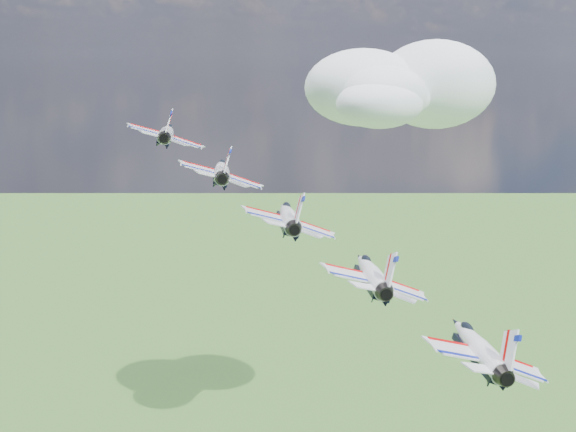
% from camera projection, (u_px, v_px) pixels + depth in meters
% --- Properties ---
extents(cloud_far, '(67.31, 52.89, 26.44)m').
position_uv_depth(cloud_far, '(394.00, 89.00, 292.83)').
color(cloud_far, white).
extents(jet_0, '(13.47, 15.78, 6.56)m').
position_uv_depth(jet_0, '(167.00, 133.00, 97.43)').
color(jet_0, white).
extents(jet_1, '(13.47, 15.78, 6.56)m').
position_uv_depth(jet_1, '(222.00, 170.00, 88.64)').
color(jet_1, white).
extents(jet_2, '(13.47, 15.78, 6.56)m').
position_uv_depth(jet_2, '(288.00, 216.00, 79.85)').
color(jet_2, white).
extents(jet_3, '(13.47, 15.78, 6.56)m').
position_uv_depth(jet_3, '(371.00, 273.00, 71.06)').
color(jet_3, white).
extents(jet_4, '(13.47, 15.78, 6.56)m').
position_uv_depth(jet_4, '(477.00, 346.00, 62.28)').
color(jet_4, white).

